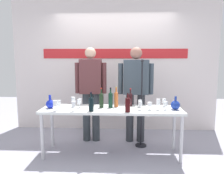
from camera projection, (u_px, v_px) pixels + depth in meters
ground_plane at (112, 154)px, 3.67m from camera, size 10.00×10.00×0.00m
back_wall at (115, 61)px, 4.79m from camera, size 4.35×0.11×3.00m
display_table at (112, 112)px, 3.57m from camera, size 2.23×0.59×0.77m
decanter_blue_left at (50, 104)px, 3.56m from camera, size 0.14×0.14×0.21m
decanter_blue_right at (175, 105)px, 3.47m from camera, size 0.14×0.14×0.21m
presenter_left at (91, 88)px, 4.13m from camera, size 0.59×0.22×1.75m
presenter_right at (136, 88)px, 4.09m from camera, size 0.65×0.22×1.76m
wine_bottle_0 at (91, 103)px, 3.36m from camera, size 0.08×0.08×0.30m
wine_bottle_1 at (101, 99)px, 3.60m from camera, size 0.07×0.07×0.32m
wine_bottle_2 at (111, 99)px, 3.60m from camera, size 0.07×0.07×0.33m
wine_bottle_3 at (128, 104)px, 3.31m from camera, size 0.08×0.08×0.29m
wine_bottle_4 at (130, 99)px, 3.72m from camera, size 0.07×0.07×0.30m
wine_bottle_5 at (116, 98)px, 3.67m from camera, size 0.07×0.07×0.33m
wine_glass_left_0 at (80, 100)px, 3.76m from camera, size 0.06×0.06×0.13m
wine_glass_left_1 at (79, 102)px, 3.59m from camera, size 0.07×0.07×0.14m
wine_glass_left_2 at (73, 100)px, 3.65m from camera, size 0.07×0.07×0.17m
wine_glass_left_3 at (55, 103)px, 3.36m from camera, size 0.07×0.07×0.17m
wine_glass_left_4 at (74, 105)px, 3.37m from camera, size 0.06×0.06×0.15m
wine_glass_left_5 at (59, 103)px, 3.46m from camera, size 0.06×0.06×0.15m
wine_glass_right_0 at (140, 104)px, 3.42m from camera, size 0.06×0.06×0.14m
wine_glass_right_1 at (158, 102)px, 3.45m from camera, size 0.06×0.06×0.17m
wine_glass_right_2 at (164, 101)px, 3.67m from camera, size 0.06×0.06×0.13m
wine_glass_right_3 at (166, 104)px, 3.44m from camera, size 0.06×0.06×0.14m
wine_glass_right_4 at (150, 104)px, 3.43m from camera, size 0.07×0.07×0.13m
wine_glass_right_5 at (140, 102)px, 3.63m from camera, size 0.06×0.06×0.13m
microphone_stand at (141, 118)px, 3.92m from camera, size 0.20×0.20×1.55m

